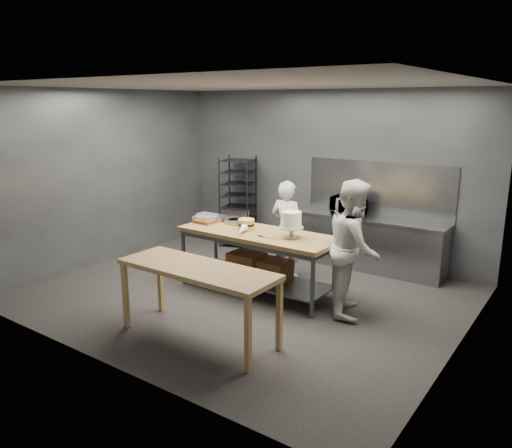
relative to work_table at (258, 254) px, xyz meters
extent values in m
plane|color=black|center=(-0.08, -0.23, -0.57)|extent=(6.00, 6.00, 0.00)
cube|color=#4C4F54|center=(-0.08, 2.27, 0.93)|extent=(6.00, 0.04, 3.00)
cube|color=olive|center=(0.00, -0.01, 0.32)|extent=(2.40, 0.90, 0.06)
cube|color=#47494C|center=(0.00, -0.01, -0.37)|extent=(2.25, 0.75, 0.03)
cylinder|color=#47494C|center=(-1.14, -0.40, -0.14)|extent=(0.06, 0.06, 0.86)
cylinder|color=#47494C|center=(-1.14, 0.38, -0.14)|extent=(0.06, 0.06, 0.86)
cylinder|color=#47494C|center=(1.14, -0.40, -0.14)|extent=(0.06, 0.06, 0.86)
cylinder|color=#47494C|center=(1.14, 0.38, -0.14)|extent=(0.06, 0.06, 0.86)
cube|color=brown|center=(-0.20, -0.01, -0.18)|extent=(0.50, 0.40, 0.35)
cube|color=brown|center=(0.26, 0.05, -0.21)|extent=(0.45, 0.38, 0.30)
cube|color=olive|center=(0.31, -1.68, 0.30)|extent=(2.00, 0.70, 0.06)
cube|color=olive|center=(-0.64, -1.98, -0.15)|extent=(0.06, 0.06, 0.84)
cube|color=olive|center=(-0.64, -1.38, -0.15)|extent=(0.06, 0.06, 0.84)
cube|color=olive|center=(1.26, -1.98, -0.15)|extent=(0.06, 0.06, 0.84)
cube|color=olive|center=(1.26, -1.38, -0.15)|extent=(0.06, 0.06, 0.84)
cube|color=slate|center=(0.92, 1.95, 0.31)|extent=(2.60, 0.60, 0.04)
cube|color=slate|center=(0.92, 1.95, -0.14)|extent=(2.56, 0.56, 0.86)
cube|color=slate|center=(0.92, 2.25, 0.78)|extent=(2.60, 0.02, 0.90)
cube|color=black|center=(-1.79, 1.87, 0.30)|extent=(0.78, 0.81, 1.75)
cube|color=white|center=(-1.79, 1.87, -0.03)|extent=(0.44, 0.35, 0.45)
imported|color=silver|center=(0.00, 0.81, 0.22)|extent=(0.58, 0.38, 1.58)
imported|color=beige|center=(1.48, 0.10, 0.33)|extent=(0.96, 1.07, 1.81)
imported|color=black|center=(0.52, 1.95, 0.48)|extent=(0.54, 0.37, 0.30)
cylinder|color=#B1A78D|center=(0.57, -0.01, 0.36)|extent=(0.20, 0.20, 0.02)
cylinder|color=#B1A78D|center=(0.57, -0.01, 0.43)|extent=(0.06, 0.06, 0.12)
cylinder|color=#B1A78D|center=(0.57, -0.01, 0.50)|extent=(0.34, 0.34, 0.02)
cylinder|color=white|center=(0.57, -0.01, 0.61)|extent=(0.28, 0.28, 0.22)
cylinder|color=gold|center=(-0.22, 0.01, 0.38)|extent=(0.24, 0.24, 0.06)
cylinder|color=black|center=(-0.22, 0.01, 0.43)|extent=(0.24, 0.24, 0.04)
cylinder|color=gold|center=(-0.22, 0.01, 0.48)|extent=(0.24, 0.24, 0.06)
cylinder|color=gray|center=(-0.65, 0.19, 0.39)|extent=(0.25, 0.25, 0.07)
cylinder|color=gray|center=(-0.54, 0.18, 0.39)|extent=(0.25, 0.25, 0.07)
cylinder|color=gray|center=(-0.94, 0.22, 0.39)|extent=(0.29, 0.29, 0.07)
cone|color=white|center=(-0.12, -0.24, 0.41)|extent=(0.26, 0.40, 0.12)
cube|color=slate|center=(0.36, -0.20, 0.35)|extent=(0.28, 0.02, 0.00)
cube|color=black|center=(0.18, -0.20, 0.36)|extent=(0.09, 0.02, 0.02)
cube|color=#9D511F|center=(-1.00, -0.06, 0.37)|extent=(0.30, 0.20, 0.05)
cube|color=silver|center=(-1.00, -0.06, 0.43)|extent=(0.31, 0.21, 0.06)
cube|color=#9D511F|center=(-1.09, 0.12, 0.37)|extent=(0.30, 0.20, 0.05)
cube|color=silver|center=(-1.09, 0.12, 0.43)|extent=(0.31, 0.21, 0.06)
camera|label=1|loc=(4.07, -5.80, 2.19)|focal=35.00mm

